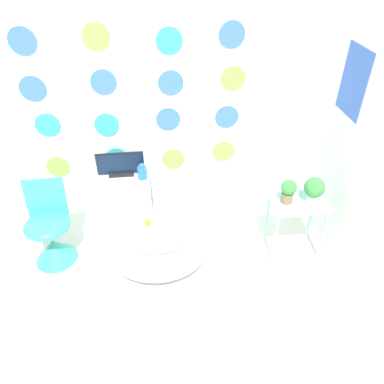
{
  "coord_description": "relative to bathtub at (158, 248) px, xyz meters",
  "views": [
    {
      "loc": [
        0.1,
        -1.68,
        2.56
      ],
      "look_at": [
        0.4,
        0.8,
        0.71
      ],
      "focal_mm": 35.0,
      "sensor_mm": 36.0,
      "label": 1
    }
  ],
  "objects": [
    {
      "name": "potted_plant_left",
      "position": [
        1.14,
        0.11,
        0.44
      ],
      "size": [
        0.14,
        0.14,
        0.22
      ],
      "color": "#8C6B4C",
      "rests_on": "side_table"
    },
    {
      "name": "potted_plant_right",
      "position": [
        1.36,
        0.09,
        0.45
      ],
      "size": [
        0.18,
        0.18,
        0.24
      ],
      "color": "white",
      "rests_on": "side_table"
    },
    {
      "name": "rubber_duck",
      "position": [
        -0.07,
        0.05,
        0.26
      ],
      "size": [
        0.06,
        0.06,
        0.07
      ],
      "color": "yellow",
      "rests_on": "bathtub"
    },
    {
      "name": "wall_back_dotted",
      "position": [
        -0.09,
        1.02,
        1.06
      ],
      "size": [
        4.33,
        0.05,
        2.6
      ],
      "color": "white",
      "rests_on": "ground_plane"
    },
    {
      "name": "vase",
      "position": [
        -0.1,
        0.71,
        0.33
      ],
      "size": [
        0.09,
        0.09,
        0.15
      ],
      "color": "#2D72B7",
      "rests_on": "tv_cabinet"
    },
    {
      "name": "tv_cabinet",
      "position": [
        -0.31,
        0.8,
        0.02
      ],
      "size": [
        0.54,
        0.34,
        0.5
      ],
      "color": "silver",
      "rests_on": "ground_plane"
    },
    {
      "name": "bathtub",
      "position": [
        0.0,
        0.0,
        0.0
      ],
      "size": [
        0.86,
        0.66,
        0.46
      ],
      "color": "white",
      "rests_on": "ground_plane"
    },
    {
      "name": "tv",
      "position": [
        -0.31,
        0.8,
        0.37
      ],
      "size": [
        0.46,
        0.12,
        0.24
      ],
      "color": "black",
      "rests_on": "tv_cabinet"
    },
    {
      "name": "ground_plane",
      "position": [
        -0.09,
        -0.66,
        -0.23
      ],
      "size": [
        12.0,
        12.0,
        0.0
      ],
      "primitive_type": "plane",
      "color": "silver"
    },
    {
      "name": "chair",
      "position": [
        -0.94,
        0.23,
        0.03
      ],
      "size": [
        0.4,
        0.4,
        0.77
      ],
      "color": "#38B2A3",
      "rests_on": "ground_plane"
    },
    {
      "name": "side_table",
      "position": [
        1.25,
        0.1,
        0.21
      ],
      "size": [
        0.49,
        0.33,
        0.55
      ],
      "color": "#99E0D8",
      "rests_on": "ground_plane"
    },
    {
      "name": "wall_right",
      "position": [
        1.59,
        0.18,
        1.07
      ],
      "size": [
        0.06,
        2.66,
        2.6
      ],
      "color": "silver",
      "rests_on": "ground_plane"
    }
  ]
}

